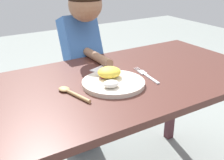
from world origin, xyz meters
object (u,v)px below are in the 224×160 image
Objects in this scene: fork at (146,75)px; person at (82,68)px; plate at (112,80)px; spoon at (70,92)px.

person reaches higher than fork.
fork is 0.20× the size of person.
plate is at bearing 79.12° from person.
fork is (0.19, -0.00, -0.02)m from plate.
fork is at bearing -0.39° from plate.
plate is 1.45× the size of spoon.
spoon reaches higher than fork.
spoon is (-0.19, 0.01, -0.01)m from plate.
person reaches higher than spoon.
plate is 0.19m from fork.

